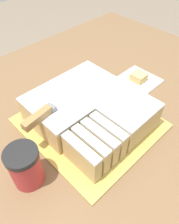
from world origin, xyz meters
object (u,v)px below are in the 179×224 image
(cake_board, at_px, (90,122))
(coffee_cup, at_px, (25,167))
(cake, at_px, (89,110))
(brownie, at_px, (139,77))
(knife, at_px, (48,110))

(cake_board, distance_m, coffee_cup, 0.25)
(cake, distance_m, brownie, 0.29)
(brownie, bearing_deg, cake_board, -175.07)
(cake, bearing_deg, brownie, 3.86)
(cake_board, bearing_deg, coffee_cup, -172.86)
(cake_board, height_order, brownie, brownie)
(cake_board, xyz_separation_m, brownie, (0.29, 0.02, 0.02))
(coffee_cup, distance_m, brownie, 0.54)
(brownie, bearing_deg, cake, -176.14)
(cake, height_order, brownie, cake)
(knife, xyz_separation_m, brownie, (0.40, -0.02, -0.08))
(cake, distance_m, coffee_cup, 0.25)
(brownie, bearing_deg, knife, 176.96)
(coffee_cup, relative_size, brownie, 2.25)
(cake_board, height_order, cake, cake)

